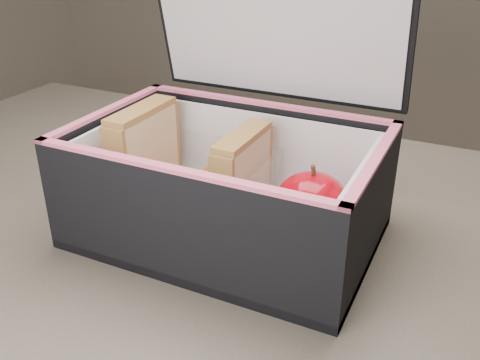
# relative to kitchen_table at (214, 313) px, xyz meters

# --- Properties ---
(kitchen_table) EXTENTS (1.20, 0.80, 0.75)m
(kitchen_table) POSITION_rel_kitchen_table_xyz_m (0.00, 0.00, 0.00)
(kitchen_table) COLOR brown
(kitchen_table) RESTS_ON ground
(lunch_bag) EXTENTS (0.31, 0.25, 0.31)m
(lunch_bag) POSITION_rel_kitchen_table_xyz_m (0.00, 0.03, 0.16)
(lunch_bag) COLOR black
(lunch_bag) RESTS_ON kitchen_table
(plastic_tub) EXTENTS (0.17, 0.12, 0.07)m
(plastic_tub) POSITION_rel_kitchen_table_xyz_m (-0.04, 0.04, 0.14)
(plastic_tub) COLOR white
(plastic_tub) RESTS_ON lunch_bag
(sandwich_left) EXTENTS (0.03, 0.10, 0.11)m
(sandwich_left) POSITION_rel_kitchen_table_xyz_m (-0.11, 0.04, 0.16)
(sandwich_left) COLOR tan
(sandwich_left) RESTS_ON plastic_tub
(sandwich_right) EXTENTS (0.03, 0.09, 0.10)m
(sandwich_right) POSITION_rel_kitchen_table_xyz_m (0.02, 0.04, 0.16)
(sandwich_right) COLOR tan
(sandwich_right) RESTS_ON plastic_tub
(carrot_sticks) EXTENTS (0.05, 0.15, 0.03)m
(carrot_sticks) POSITION_rel_kitchen_table_xyz_m (-0.04, 0.04, 0.12)
(carrot_sticks) COLOR #E44200
(carrot_sticks) RESTS_ON plastic_tub
(paper_napkin) EXTENTS (0.08, 0.09, 0.01)m
(paper_napkin) POSITION_rel_kitchen_table_xyz_m (0.10, 0.04, 0.11)
(paper_napkin) COLOR white
(paper_napkin) RESTS_ON lunch_bag
(red_apple) EXTENTS (0.10, 0.10, 0.08)m
(red_apple) POSITION_rel_kitchen_table_xyz_m (0.10, 0.03, 0.15)
(red_apple) COLOR #8D010B
(red_apple) RESTS_ON paper_napkin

